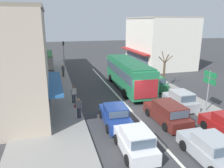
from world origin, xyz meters
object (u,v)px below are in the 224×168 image
at_px(hatchback_queue_gap_filler, 135,142).
at_px(street_tree_right, 164,71).
at_px(pedestrian_far_walker, 63,70).
at_px(directional_road_sign, 209,82).
at_px(parked_hatchback_kerb_second, 180,100).
at_px(sedan_queue_far_back, 115,116).
at_px(wagon_adjacent_lane_lead, 167,113).
at_px(traffic_light_downstreet, 64,49).
at_px(city_bus, 128,73).
at_px(parked_hatchback_kerb_third, 154,83).
at_px(pedestrian_with_handbag_near, 79,107).
at_px(parked_sedan_kerb_rear, 135,73).
at_px(pedestrian_browsing_midblock, 74,93).
at_px(sedan_behind_bus_mid, 211,150).

relative_size(hatchback_queue_gap_filler, street_tree_right, 0.91).
bearing_deg(pedestrian_far_walker, directional_road_sign, -54.77).
relative_size(parked_hatchback_kerb_second, pedestrian_far_walker, 2.28).
xyz_separation_m(sedan_queue_far_back, directional_road_sign, (8.03, 0.04, 2.04)).
xyz_separation_m(wagon_adjacent_lane_lead, traffic_light_downstreet, (-6.11, 24.44, 2.11)).
bearing_deg(sedan_queue_far_back, city_bus, 64.54).
height_order(parked_hatchback_kerb_third, pedestrian_with_handbag_near, pedestrian_with_handbag_near).
xyz_separation_m(sedan_queue_far_back, parked_sedan_kerb_rear, (6.52, 12.81, 0.00)).
relative_size(sedan_queue_far_back, pedestrian_far_walker, 2.61).
bearing_deg(sedan_queue_far_back, pedestrian_browsing_midblock, 117.67).
distance_m(parked_hatchback_kerb_second, parked_sedan_kerb_rear, 11.22).
xyz_separation_m(city_bus, parked_hatchback_kerb_third, (2.80, -1.08, -1.17)).
relative_size(city_bus, directional_road_sign, 3.04).
distance_m(city_bus, wagon_adjacent_lane_lead, 9.07).
height_order(sedan_queue_far_back, pedestrian_with_handbag_near, pedestrian_with_handbag_near).
bearing_deg(parked_hatchback_kerb_second, hatchback_queue_gap_filler, -139.36).
distance_m(wagon_adjacent_lane_lead, pedestrian_browsing_midblock, 8.60).
relative_size(parked_sedan_kerb_rear, traffic_light_downstreet, 1.00).
height_order(hatchback_queue_gap_filler, traffic_light_downstreet, traffic_light_downstreet).
xyz_separation_m(traffic_light_downstreet, pedestrian_with_handbag_near, (-0.31, -22.19, -1.79)).
relative_size(street_tree_right, pedestrian_far_walker, 2.52).
height_order(sedan_queue_far_back, traffic_light_downstreet, traffic_light_downstreet).
xyz_separation_m(parked_hatchback_kerb_second, parked_sedan_kerb_rear, (0.06, 11.22, -0.05)).
bearing_deg(hatchback_queue_gap_filler, parked_sedan_kerb_rear, 68.89).
bearing_deg(sedan_behind_bus_mid, sedan_queue_far_back, 123.47).
distance_m(directional_road_sign, street_tree_right, 7.62).
bearing_deg(parked_hatchback_kerb_third, traffic_light_downstreet, 118.40).
bearing_deg(street_tree_right, directional_road_sign, -90.44).
xyz_separation_m(pedestrian_with_handbag_near, pedestrian_browsing_midblock, (-0.03, 3.41, -0.00)).
xyz_separation_m(hatchback_queue_gap_filler, pedestrian_browsing_midblock, (-2.64, 8.80, 0.36)).
distance_m(parked_hatchback_kerb_third, street_tree_right, 1.87).
height_order(pedestrian_with_handbag_near, pedestrian_browsing_midblock, same).
bearing_deg(traffic_light_downstreet, parked_hatchback_kerb_second, -68.52).
relative_size(parked_sedan_kerb_rear, pedestrian_browsing_midblock, 2.59).
bearing_deg(pedestrian_far_walker, parked_hatchback_kerb_third, -41.05).
distance_m(hatchback_queue_gap_filler, pedestrian_far_walker, 19.64).
height_order(directional_road_sign, pedestrian_browsing_midblock, directional_road_sign).
xyz_separation_m(traffic_light_downstreet, street_tree_right, (10.31, -16.06, -0.96)).
bearing_deg(sedan_behind_bus_mid, pedestrian_browsing_midblock, 120.89).
xyz_separation_m(street_tree_right, pedestrian_with_handbag_near, (-10.63, -6.13, -0.82)).
relative_size(parked_hatchback_kerb_third, pedestrian_with_handbag_near, 2.28).
bearing_deg(pedestrian_with_handbag_near, pedestrian_browsing_midblock, 90.52).
distance_m(city_bus, directional_road_sign, 9.20).
bearing_deg(wagon_adjacent_lane_lead, sedan_queue_far_back, 168.85).
bearing_deg(sedan_queue_far_back, sedan_behind_bus_mid, -56.53).
distance_m(wagon_adjacent_lane_lead, parked_sedan_kerb_rear, 13.83).
xyz_separation_m(hatchback_queue_gap_filler, sedan_queue_far_back, (-0.07, 3.91, -0.05)).
relative_size(sedan_queue_far_back, street_tree_right, 1.04).
bearing_deg(parked_sedan_kerb_rear, hatchback_queue_gap_filler, -111.11).
bearing_deg(sedan_behind_bus_mid, parked_sedan_kerb_rear, 81.63).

